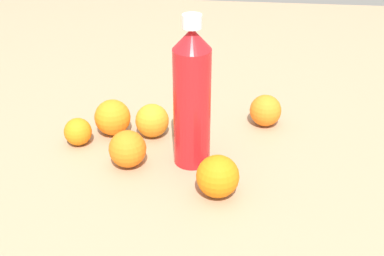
# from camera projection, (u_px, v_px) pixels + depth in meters

# --- Properties ---
(ground_plane) EXTENTS (2.40, 2.40, 0.00)m
(ground_plane) POSITION_uv_depth(u_px,v_px,m) (205.00, 164.00, 1.07)
(ground_plane) COLOR #9E7F60
(water_bottle) EXTENTS (0.08, 0.08, 0.32)m
(water_bottle) POSITION_uv_depth(u_px,v_px,m) (192.00, 98.00, 1.01)
(water_bottle) COLOR red
(water_bottle) RESTS_ON ground_plane
(orange_0) EXTENTS (0.08, 0.08, 0.08)m
(orange_0) POSITION_uv_depth(u_px,v_px,m) (218.00, 176.00, 0.96)
(orange_0) COLOR orange
(orange_0) RESTS_ON ground_plane
(orange_1) EXTENTS (0.08, 0.08, 0.08)m
(orange_1) POSITION_uv_depth(u_px,v_px,m) (128.00, 149.00, 1.05)
(orange_1) COLOR orange
(orange_1) RESTS_ON ground_plane
(orange_2) EXTENTS (0.08, 0.08, 0.08)m
(orange_2) POSITION_uv_depth(u_px,v_px,m) (113.00, 117.00, 1.16)
(orange_2) COLOR orange
(orange_2) RESTS_ON ground_plane
(orange_3) EXTENTS (0.08, 0.08, 0.08)m
(orange_3) POSITION_uv_depth(u_px,v_px,m) (152.00, 121.00, 1.15)
(orange_3) COLOR orange
(orange_3) RESTS_ON ground_plane
(orange_4) EXTENTS (0.06, 0.06, 0.06)m
(orange_4) POSITION_uv_depth(u_px,v_px,m) (78.00, 132.00, 1.13)
(orange_4) COLOR orange
(orange_4) RESTS_ON ground_plane
(orange_5) EXTENTS (0.07, 0.07, 0.07)m
(orange_5) POSITION_uv_depth(u_px,v_px,m) (265.00, 110.00, 1.20)
(orange_5) COLOR orange
(orange_5) RESTS_ON ground_plane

